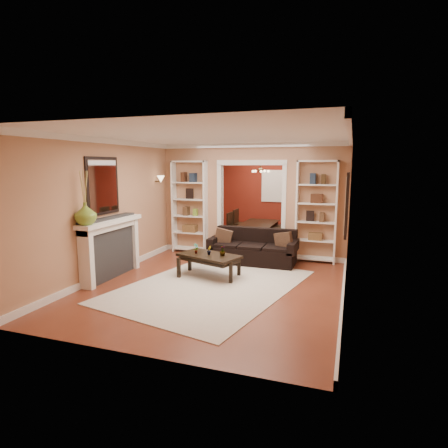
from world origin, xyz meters
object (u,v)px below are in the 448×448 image
at_px(bookshelf_right, 316,212).
at_px(dining_table, 260,233).
at_px(sofa, 253,247).
at_px(fireplace, 112,249).
at_px(coffee_table, 209,266).
at_px(bookshelf_left, 190,207).

height_order(bookshelf_right, dining_table, bookshelf_right).
relative_size(sofa, fireplace, 1.15).
height_order(coffee_table, dining_table, dining_table).
distance_m(coffee_table, bookshelf_right, 2.80).
height_order(coffee_table, bookshelf_right, bookshelf_right).
height_order(coffee_table, fireplace, fireplace).
distance_m(sofa, bookshelf_left, 2.04).
distance_m(sofa, fireplace, 3.05).
bearing_deg(fireplace, coffee_table, 20.26).
bearing_deg(bookshelf_left, dining_table, 48.69).
xyz_separation_m(coffee_table, bookshelf_right, (1.86, 1.87, 0.92)).
xyz_separation_m(bookshelf_right, dining_table, (-1.68, 1.62, -0.86)).
distance_m(coffee_table, fireplace, 1.93).
xyz_separation_m(sofa, fireplace, (-2.33, -1.95, 0.20)).
relative_size(sofa, bookshelf_right, 0.85).
relative_size(bookshelf_right, fireplace, 1.35).
distance_m(coffee_table, dining_table, 3.50).
bearing_deg(dining_table, bookshelf_right, -133.89).
height_order(fireplace, dining_table, fireplace).
bearing_deg(bookshelf_right, fireplace, -145.20).
bearing_deg(sofa, fireplace, -140.12).
relative_size(coffee_table, bookshelf_right, 0.52).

